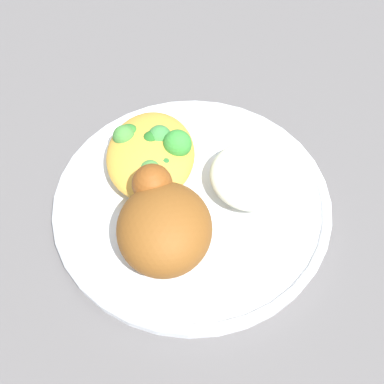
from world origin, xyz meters
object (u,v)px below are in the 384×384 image
at_px(plate, 192,203).
at_px(rice_pile, 251,175).
at_px(mac_cheese_with_broccoli, 151,153).
at_px(roasted_chicken, 163,224).

relative_size(plate, rice_pile, 3.34).
bearing_deg(mac_cheese_with_broccoli, rice_pile, -104.57).
bearing_deg(plate, mac_cheese_with_broccoli, 44.72).
xyz_separation_m(roasted_chicken, mac_cheese_with_broccoli, (0.09, 0.02, -0.01)).
relative_size(roasted_chicken, mac_cheese_with_broccoli, 0.92).
xyz_separation_m(roasted_chicken, rice_pile, (0.07, -0.08, -0.01)).
distance_m(roasted_chicken, rice_pile, 0.11).
bearing_deg(mac_cheese_with_broccoli, roasted_chicken, -169.17).
bearing_deg(mac_cheese_with_broccoli, plate, -135.28).
distance_m(plate, roasted_chicken, 0.07).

